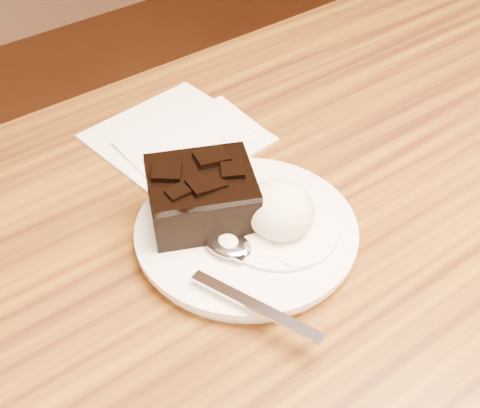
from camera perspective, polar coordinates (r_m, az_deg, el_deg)
plate at (r=0.64m, az=0.54°, el=-2.56°), size 0.21×0.21×0.02m
brownie at (r=0.63m, az=-3.28°, el=0.49°), size 0.12×0.12×0.05m
ice_cream_scoop at (r=0.62m, az=3.42°, el=-0.53°), size 0.06×0.07×0.05m
melt_puddle at (r=0.63m, az=3.35°, el=-1.94°), size 0.12×0.12×0.00m
spoon at (r=0.61m, az=-1.00°, el=-3.60°), size 0.09×0.19×0.01m
napkin at (r=0.77m, az=-5.43°, el=5.77°), size 0.18×0.18×0.01m
crumb_a at (r=0.63m, az=2.38°, el=-1.60°), size 0.01×0.01×0.00m
crumb_b at (r=0.60m, az=1.09°, el=-4.89°), size 0.01×0.01×0.00m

